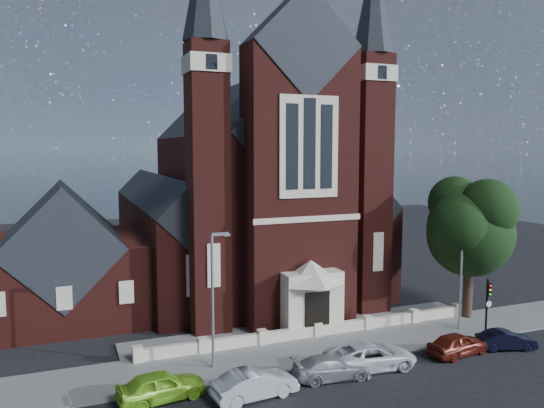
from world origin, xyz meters
The scene contains 16 objects.
ground centered at (0.00, 15.00, 0.00)m, with size 120.00×120.00×0.00m, color black.
pavement_strip centered at (0.00, 4.50, 0.00)m, with size 60.00×5.00×0.12m, color slate.
forecourt_paving centered at (0.00, 8.50, 0.00)m, with size 26.00×3.00×0.14m, color slate.
forecourt_wall centered at (0.00, 6.50, 0.00)m, with size 24.00×0.40×0.90m, color beige.
church centered at (0.00, 22.94, 8.19)m, with size 20.01×34.90×29.20m.
parish_hall centered at (-16.00, 18.00, 4.01)m, with size 12.00×12.20×10.24m.
street_tree centered at (12.60, 5.71, 6.96)m, with size 6.40×6.60×10.70m.
street_lamp_left centered at (-7.91, 4.00, 4.60)m, with size 1.16×0.22×8.09m.
street_lamp_right centered at (10.09, 4.00, 4.60)m, with size 1.16×0.22×8.09m.
traffic_signal centered at (11.00, 2.43, 2.58)m, with size 0.28×0.42×4.00m.
car_lime_van centered at (-11.51, 1.24, 0.77)m, with size 1.82×4.52×1.54m, color #83C828.
car_silver_a centered at (-6.95, -0.27, 0.75)m, with size 1.58×4.55×1.50m, color #B7BABF.
car_silver_b centered at (-2.14, 0.31, 0.66)m, with size 1.84×4.52×1.31m, color gray.
car_white_suv centered at (0.68, 0.73, 0.75)m, with size 2.50×5.42×1.51m, color white.
car_dark_red centered at (6.81, 0.45, 0.72)m, with size 1.69×4.20×1.43m, color maroon.
car_navy centered at (10.40, 0.09, 0.61)m, with size 1.30×3.73×1.23m, color black.
Camera 1 is at (-15.79, -25.04, 12.91)m, focal length 35.00 mm.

